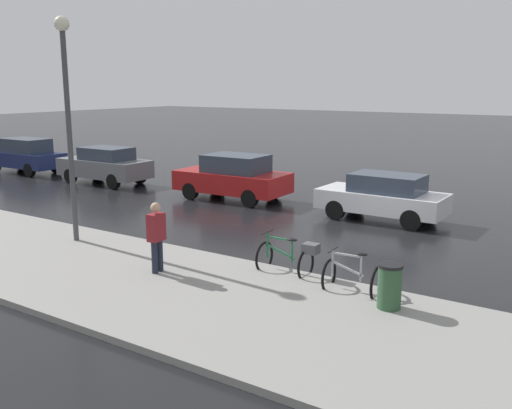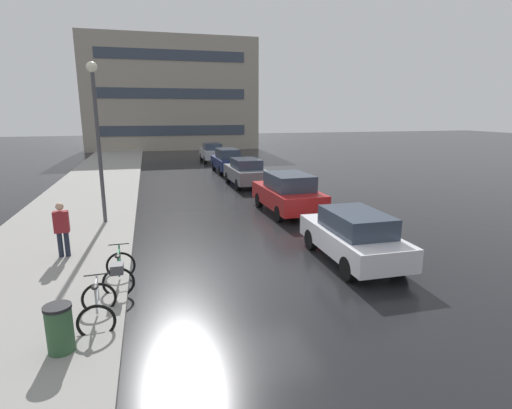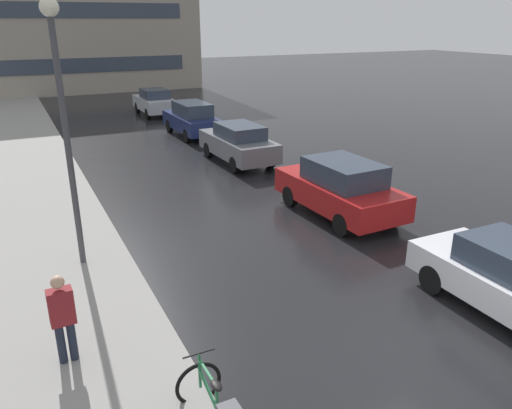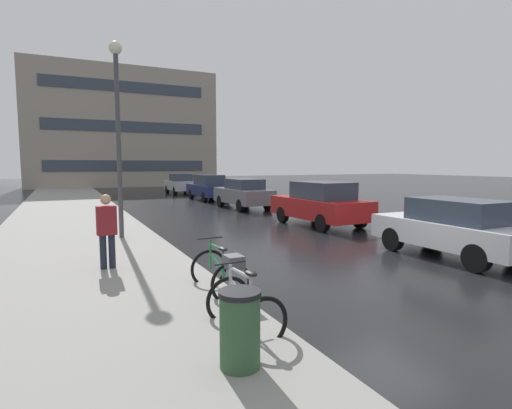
# 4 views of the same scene
# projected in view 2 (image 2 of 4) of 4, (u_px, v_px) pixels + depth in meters

# --- Properties ---
(ground_plane) EXTENTS (140.00, 140.00, 0.00)m
(ground_plane) POSITION_uv_depth(u_px,v_px,m) (268.00, 274.00, 10.75)
(ground_plane) COLOR black
(sidewalk_kerb) EXTENTS (4.80, 60.00, 0.14)m
(sidewalk_kerb) POSITION_uv_depth(u_px,v_px,m) (84.00, 204.00, 18.64)
(sidewalk_kerb) COLOR gray
(sidewalk_kerb) RESTS_ON ground
(bicycle_nearest) EXTENTS (0.79, 1.14, 0.98)m
(bicycle_nearest) POSITION_uv_depth(u_px,v_px,m) (98.00, 308.00, 8.06)
(bicycle_nearest) COLOR black
(bicycle_nearest) RESTS_ON ground
(bicycle_second) EXTENTS (0.76, 1.42, 1.00)m
(bicycle_second) POSITION_uv_depth(u_px,v_px,m) (119.00, 271.00, 9.68)
(bicycle_second) COLOR black
(bicycle_second) RESTS_ON ground
(car_white) EXTENTS (1.77, 4.05, 1.52)m
(car_white) POSITION_uv_depth(u_px,v_px,m) (354.00, 236.00, 11.51)
(car_white) COLOR silver
(car_white) RESTS_ON ground
(car_red) EXTENTS (2.08, 4.36, 1.71)m
(car_red) POSITION_uv_depth(u_px,v_px,m) (288.00, 193.00, 17.17)
(car_red) COLOR #AD1919
(car_red) RESTS_ON ground
(car_grey) EXTENTS (1.85, 4.29, 1.61)m
(car_grey) POSITION_uv_depth(u_px,v_px,m) (246.00, 172.00, 23.45)
(car_grey) COLOR slate
(car_grey) RESTS_ON ground
(car_navy) EXTENTS (1.76, 4.38, 1.69)m
(car_navy) POSITION_uv_depth(u_px,v_px,m) (227.00, 160.00, 28.81)
(car_navy) COLOR navy
(car_navy) RESTS_ON ground
(car_silver) EXTENTS (1.80, 3.99, 1.59)m
(car_silver) POSITION_uv_depth(u_px,v_px,m) (212.00, 152.00, 35.01)
(car_silver) COLOR #B2B5BA
(car_silver) RESTS_ON ground
(pedestrian) EXTENTS (0.41, 0.25, 1.75)m
(pedestrian) POSITION_uv_depth(u_px,v_px,m) (62.00, 229.00, 11.48)
(pedestrian) COLOR #1E2333
(pedestrian) RESTS_ON ground
(streetlamp) EXTENTS (0.39, 0.39, 6.00)m
(streetlamp) POSITION_uv_depth(u_px,v_px,m) (97.00, 124.00, 14.53)
(streetlamp) COLOR #424247
(streetlamp) RESTS_ON ground
(trash_bin) EXTENTS (0.47, 0.47, 1.01)m
(trash_bin) POSITION_uv_depth(u_px,v_px,m) (60.00, 332.00, 6.98)
(trash_bin) COLOR #2D5133
(trash_bin) RESTS_ON ground
(building_facade_main) EXTENTS (19.28, 9.95, 12.44)m
(building_facade_main) POSITION_uv_depth(u_px,v_px,m) (171.00, 95.00, 48.15)
(building_facade_main) COLOR #9E9384
(building_facade_main) RESTS_ON ground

